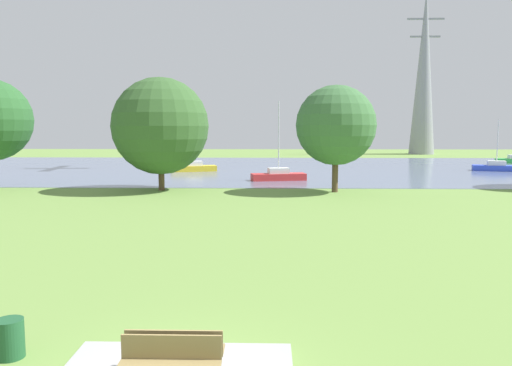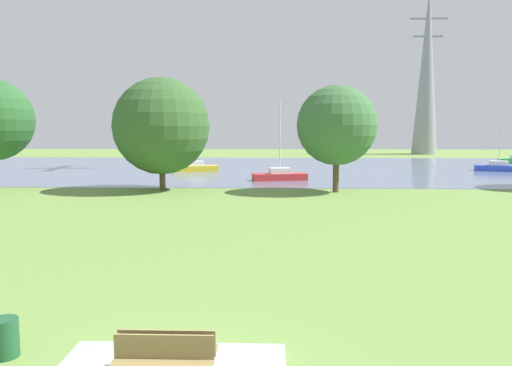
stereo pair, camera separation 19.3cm
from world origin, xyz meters
name	(u,v)px [view 2 (the right image)]	position (x,y,z in m)	size (l,w,h in m)	color
ground_plane	(241,204)	(0.00, 22.00, 0.00)	(160.00, 160.00, 0.00)	olive
bench_facing_water	(169,353)	(0.00, 0.27, 0.47)	(1.80, 0.48, 0.89)	#A7A293
litter_bin	(5,338)	(-3.52, 1.01, 0.40)	(0.56, 0.56, 0.80)	#1E512D
water_surface	(256,168)	(0.00, 50.00, 0.01)	(140.00, 40.00, 0.02)	slate
sailboat_yellow	(195,167)	(-6.36, 45.02, 0.44)	(5.03, 2.86, 5.30)	yellow
sailboat_red	(280,175)	(2.56, 36.02, 0.46)	(5.01, 2.45, 6.96)	red
sailboat_blue	(499,167)	(26.31, 46.44, 0.45)	(5.03, 2.79, 5.52)	blue
tree_mid_shore	(161,126)	(-6.31, 28.64, 4.78)	(7.16, 7.16, 8.37)	brown
tree_east_far	(337,125)	(6.52, 27.96, 4.83)	(5.76, 5.76, 7.72)	brown
electricity_pylon	(427,70)	(28.86, 82.25, 14.68)	(6.40, 4.40, 29.34)	gray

